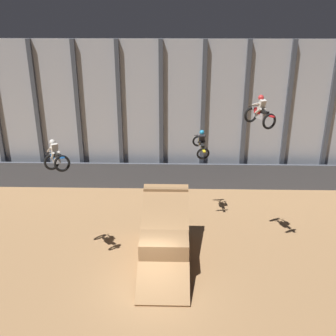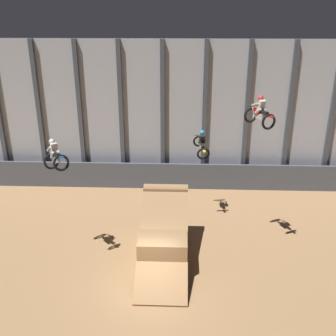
{
  "view_description": "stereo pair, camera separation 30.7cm",
  "coord_description": "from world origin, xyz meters",
  "px_view_note": "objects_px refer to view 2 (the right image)",
  "views": [
    {
      "loc": [
        1.08,
        -14.13,
        11.45
      ],
      "look_at": [
        0.59,
        5.5,
        3.59
      ],
      "focal_mm": 42.0,
      "sensor_mm": 36.0,
      "label": 1
    },
    {
      "loc": [
        1.39,
        -14.12,
        11.45
      ],
      "look_at": [
        0.59,
        5.5,
        3.59
      ],
      "focal_mm": 42.0,
      "sensor_mm": 36.0,
      "label": 2
    }
  ],
  "objects_px": {
    "dirt_ramp": "(164,235)",
    "rider_bike_right_air": "(260,114)",
    "rider_bike_center_air": "(202,144)",
    "rider_bike_left_air": "(55,157)"
  },
  "relations": [
    {
      "from": "dirt_ramp",
      "to": "rider_bike_right_air",
      "type": "distance_m",
      "value": 7.5
    },
    {
      "from": "rider_bike_left_air",
      "to": "rider_bike_center_air",
      "type": "height_order",
      "value": "rider_bike_left_air"
    },
    {
      "from": "dirt_ramp",
      "to": "rider_bike_center_air",
      "type": "xyz_separation_m",
      "value": [
        1.9,
        4.05,
        3.48
      ]
    },
    {
      "from": "rider_bike_center_air",
      "to": "dirt_ramp",
      "type": "bearing_deg",
      "value": -123.01
    },
    {
      "from": "rider_bike_center_air",
      "to": "rider_bike_right_air",
      "type": "relative_size",
      "value": 1.07
    },
    {
      "from": "rider_bike_left_air",
      "to": "rider_bike_center_air",
      "type": "relative_size",
      "value": 0.93
    },
    {
      "from": "rider_bike_left_air",
      "to": "rider_bike_right_air",
      "type": "xyz_separation_m",
      "value": [
        9.23,
        1.44,
        1.74
      ]
    },
    {
      "from": "rider_bike_left_air",
      "to": "rider_bike_right_air",
      "type": "relative_size",
      "value": 1.0
    },
    {
      "from": "rider_bike_right_air",
      "to": "rider_bike_center_air",
      "type": "bearing_deg",
      "value": 102.18
    },
    {
      "from": "rider_bike_center_air",
      "to": "rider_bike_right_air",
      "type": "distance_m",
      "value": 4.78
    }
  ]
}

